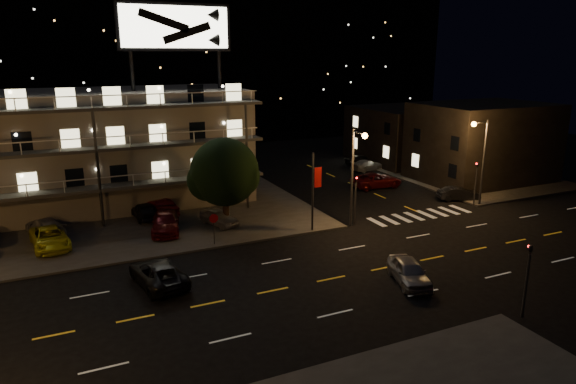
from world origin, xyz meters
name	(u,v)px	position (x,y,z in m)	size (l,w,h in m)	color
ground	(303,285)	(0.00, 0.00, 0.00)	(140.00, 140.00, 0.00)	black
curb_nw	(50,220)	(-14.00, 20.00, 0.07)	(44.00, 24.00, 0.15)	#373735
curb_ne	(454,172)	(30.00, 20.00, 0.07)	(16.00, 24.00, 0.15)	#373735
motel	(91,148)	(-9.94, 23.88, 5.34)	(28.00, 13.80, 18.10)	gray
side_bldg_front	(482,142)	(29.99, 16.00, 4.25)	(14.06, 10.00, 8.50)	black
side_bldg_back	(413,134)	(29.99, 28.00, 3.50)	(14.06, 12.00, 7.00)	black
hill_backdrop	(91,67)	(-5.94, 68.78, 11.55)	(120.00, 25.00, 24.00)	black
streetlight_nc	(355,168)	(8.50, 7.94, 4.96)	(0.44, 1.92, 8.00)	#2D2D30
streetlight_ne	(481,154)	(22.14, 8.30, 4.96)	(1.92, 0.44, 8.00)	#2D2D30
signal_nw	(355,195)	(9.00, 8.50, 2.57)	(0.20, 0.27, 4.60)	#2D2D30
signal_sw	(528,273)	(9.00, -8.50, 2.57)	(0.20, 0.27, 4.60)	#2D2D30
signal_ne	(476,179)	(22.00, 8.50, 2.57)	(0.27, 0.20, 4.60)	#2D2D30
banner_north	(314,190)	(5.09, 8.40, 3.43)	(0.83, 0.16, 6.40)	#2D2D30
stop_sign	(214,224)	(-3.00, 8.57, 1.71)	(0.91, 0.11, 2.61)	#2D2D30
tree	(224,174)	(-0.88, 12.45, 4.41)	(5.70, 5.49, 7.18)	black
lot_car_2	(50,238)	(-13.96, 12.97, 0.86)	(2.34, 5.08, 1.41)	#CFC913
lot_car_3	(165,222)	(-5.65, 12.93, 0.89)	(2.07, 5.10, 1.48)	#520B0E
lot_car_4	(219,217)	(-1.35, 12.76, 0.80)	(1.53, 3.80, 1.30)	gray
lot_car_7	(46,227)	(-14.23, 15.80, 0.85)	(1.95, 4.81, 1.40)	gray
lot_car_8	(144,211)	(-6.63, 16.92, 0.86)	(1.67, 4.15, 1.41)	black
lot_car_9	(159,207)	(-5.29, 17.31, 0.87)	(1.53, 4.38, 1.44)	#520B0E
side_car_0	(459,194)	(21.99, 10.51, 0.65)	(1.38, 3.96, 1.30)	black
side_car_1	(377,180)	(17.62, 18.00, 0.76)	(2.53, 5.49, 1.52)	#520B0E
side_car_2	(367,165)	(21.24, 25.28, 0.65)	(1.81, 4.45, 1.29)	gray
side_car_3	(361,160)	(22.19, 28.07, 0.68)	(1.62, 4.02, 1.37)	black
road_car_east	(409,272)	(6.08, -2.48, 0.74)	(1.75, 4.34, 1.48)	gray
road_car_west	(158,273)	(-8.01, 3.79, 0.73)	(2.44, 5.28, 1.47)	black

